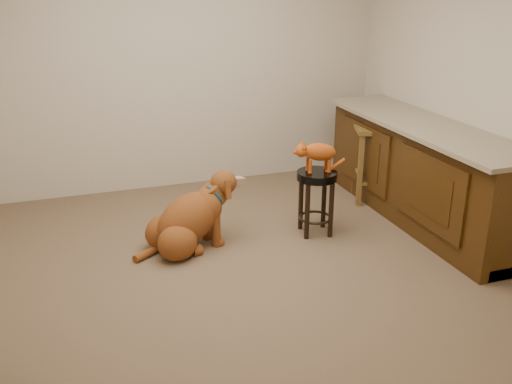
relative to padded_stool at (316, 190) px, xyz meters
name	(u,v)px	position (x,y,z in m)	size (l,w,h in m)	color
floor	(234,263)	(-0.87, -0.32, -0.41)	(4.50, 4.00, 0.01)	brown
room_shell	(230,53)	(-0.87, -0.32, 1.26)	(4.54, 4.04, 2.62)	beige
cabinet_run	(422,175)	(1.08, -0.02, 0.03)	(0.70, 2.56, 0.94)	#45290C
padded_stool	(316,190)	(0.00, 0.00, 0.00)	(0.36, 0.36, 0.58)	black
wood_stool	(374,162)	(0.91, 0.56, -0.01)	(0.54, 0.54, 0.78)	brown
golden_retriever	(189,221)	(-1.14, 0.06, -0.16)	(1.05, 0.60, 0.68)	brown
tabby_kitten	(317,153)	(-0.01, 0.00, 0.34)	(0.51, 0.19, 0.32)	#A64210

